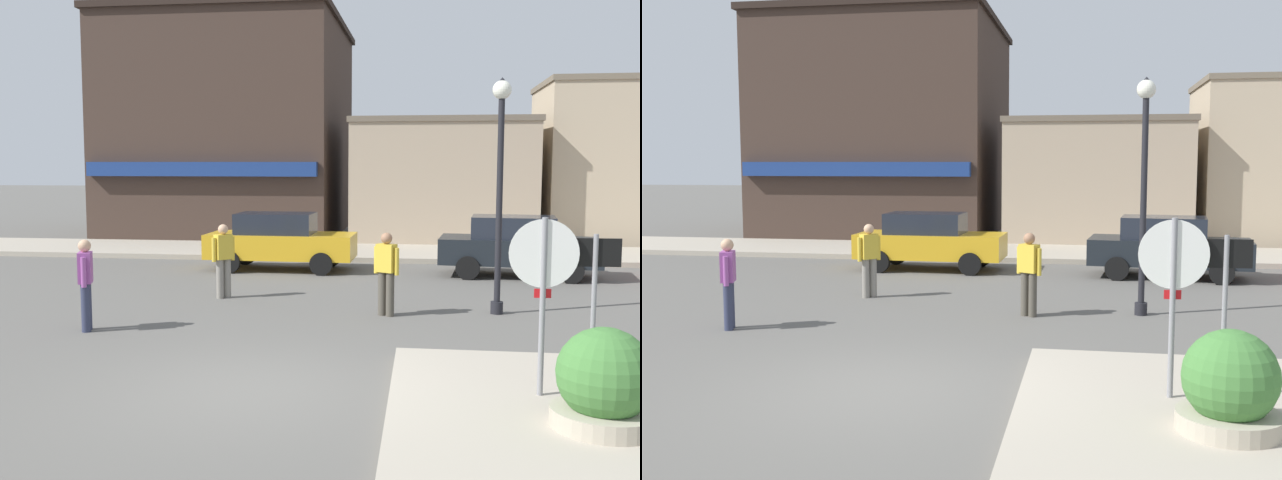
% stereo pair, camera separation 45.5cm
% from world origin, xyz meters
% --- Properties ---
extents(ground_plane, '(160.00, 160.00, 0.00)m').
position_xyz_m(ground_plane, '(0.00, 0.00, 0.00)').
color(ground_plane, '#5B5954').
extents(kerb_far, '(80.00, 4.00, 0.15)m').
position_xyz_m(kerb_far, '(0.00, 14.50, 0.07)').
color(kerb_far, '#A89E8C').
rests_on(kerb_far, ground).
extents(stop_sign, '(0.82, 0.07, 2.30)m').
position_xyz_m(stop_sign, '(3.60, -0.16, 1.52)').
color(stop_sign, gray).
rests_on(stop_sign, ground).
extents(one_way_sign, '(0.60, 0.06, 2.10)m').
position_xyz_m(one_way_sign, '(4.20, -0.07, 1.33)').
color(one_way_sign, gray).
rests_on(one_way_sign, ground).
extents(planter, '(1.10, 1.10, 1.23)m').
position_xyz_m(planter, '(4.09, -1.22, 0.56)').
color(planter, '#ADA38E').
rests_on(planter, ground).
extents(lamp_post, '(0.36, 0.36, 4.54)m').
position_xyz_m(lamp_post, '(3.60, 5.48, 2.96)').
color(lamp_post, black).
rests_on(lamp_post, ground).
extents(parked_car_nearest, '(4.04, 1.95, 1.56)m').
position_xyz_m(parked_car_nearest, '(-1.73, 10.78, 0.81)').
color(parked_car_nearest, gold).
rests_on(parked_car_nearest, ground).
extents(parked_car_second, '(4.16, 2.19, 1.56)m').
position_xyz_m(parked_car_second, '(4.56, 10.44, 0.81)').
color(parked_car_second, black).
rests_on(parked_car_second, ground).
extents(pedestrian_crossing_near, '(0.32, 0.55, 1.61)m').
position_xyz_m(pedestrian_crossing_near, '(-3.65, 2.96, 0.87)').
color(pedestrian_crossing_near, '#2D334C').
rests_on(pedestrian_crossing_near, ground).
extents(pedestrian_crossing_far, '(0.52, 0.37, 1.61)m').
position_xyz_m(pedestrian_crossing_far, '(1.47, 4.99, 0.87)').
color(pedestrian_crossing_far, '#4C473D').
rests_on(pedestrian_crossing_far, ground).
extents(pedestrian_kerb_side, '(0.45, 0.45, 1.61)m').
position_xyz_m(pedestrian_kerb_side, '(-2.13, 6.40, 0.87)').
color(pedestrian_kerb_side, gray).
rests_on(pedestrian_kerb_side, ground).
extents(building_corner_shop, '(9.00, 10.26, 8.62)m').
position_xyz_m(building_corner_shop, '(-5.67, 21.37, 4.31)').
color(building_corner_shop, '#3D2D26').
rests_on(building_corner_shop, ground).
extents(building_storefront_left_near, '(6.55, 6.01, 4.51)m').
position_xyz_m(building_storefront_left_near, '(2.79, 19.28, 2.26)').
color(building_storefront_left_near, tan).
rests_on(building_storefront_left_near, ground).
extents(building_storefront_left_mid, '(6.10, 5.56, 5.88)m').
position_xyz_m(building_storefront_left_mid, '(9.43, 19.84, 2.95)').
color(building_storefront_left_mid, tan).
rests_on(building_storefront_left_mid, ground).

